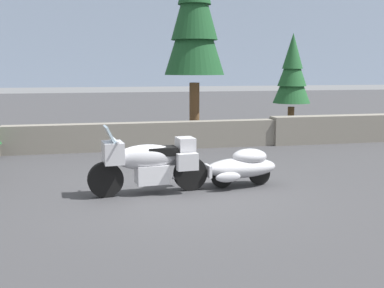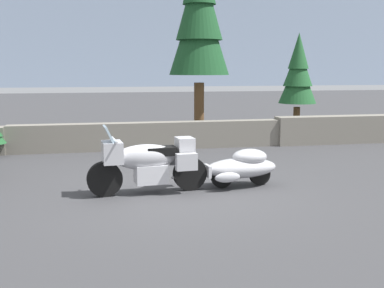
# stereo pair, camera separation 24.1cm
# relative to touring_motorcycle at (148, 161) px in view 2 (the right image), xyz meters

# --- Properties ---
(ground_plane) EXTENTS (80.00, 80.00, 0.00)m
(ground_plane) POSITION_rel_touring_motorcycle_xyz_m (0.57, -0.14, -0.62)
(ground_plane) COLOR #38383A
(stone_guard_wall) EXTENTS (24.00, 0.60, 0.88)m
(stone_guard_wall) POSITION_rel_touring_motorcycle_xyz_m (1.02, 5.02, -0.21)
(stone_guard_wall) COLOR slate
(stone_guard_wall) RESTS_ON ground
(distant_ridgeline) EXTENTS (240.00, 80.00, 16.00)m
(distant_ridgeline) POSITION_rel_touring_motorcycle_xyz_m (0.57, 95.02, 7.38)
(distant_ridgeline) COLOR #8C9EB7
(distant_ridgeline) RESTS_ON ground
(touring_motorcycle) EXTENTS (2.31, 0.86, 1.33)m
(touring_motorcycle) POSITION_rel_touring_motorcycle_xyz_m (0.00, 0.00, 0.00)
(touring_motorcycle) COLOR black
(touring_motorcycle) RESTS_ON ground
(car_shaped_trailer) EXTENTS (2.22, 0.85, 0.76)m
(car_shaped_trailer) POSITION_rel_touring_motorcycle_xyz_m (1.92, 0.17, -0.21)
(car_shaped_trailer) COLOR black
(car_shaped_trailer) RESTS_ON ground
(pine_tree_tall) EXTENTS (1.93, 1.93, 6.64)m
(pine_tree_tall) POSITION_rel_touring_motorcycle_xyz_m (2.36, 6.29, 3.54)
(pine_tree_tall) COLOR brown
(pine_tree_tall) RESTS_ON ground
(pine_tree_secondary) EXTENTS (1.30, 1.30, 3.59)m
(pine_tree_secondary) POSITION_rel_touring_motorcycle_xyz_m (5.97, 6.72, 1.62)
(pine_tree_secondary) COLOR brown
(pine_tree_secondary) RESTS_ON ground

